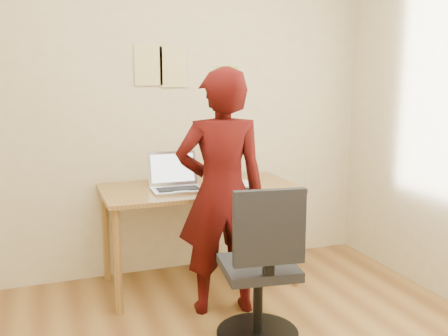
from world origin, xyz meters
name	(u,v)px	position (x,y,z in m)	size (l,w,h in m)	color
room	(243,119)	(0.00, 0.00, 1.35)	(3.58, 3.58, 2.78)	brown
desk	(200,198)	(0.23, 1.38, 0.65)	(1.40, 0.70, 0.74)	olive
laptop	(176,182)	(0.05, 1.35, 0.79)	(0.37, 0.33, 0.26)	#BBBBC2
paper_sheet	(241,184)	(0.54, 1.34, 0.74)	(0.20, 0.29, 0.00)	white
phone	(248,188)	(0.53, 1.20, 0.74)	(0.11, 0.13, 0.01)	black
wall_note_left	(149,65)	(-0.05, 1.74, 1.61)	(0.21, 0.00, 0.30)	#DBC883
wall_note_mid	(173,67)	(0.14, 1.74, 1.60)	(0.21, 0.00, 0.30)	#DBC883
wall_note_right	(227,82)	(0.58, 1.74, 1.49)	(0.18, 0.00, 0.24)	#82CE2E
office_chair	(261,276)	(0.31, 0.45, 0.40)	(0.49, 0.49, 0.94)	black
person	(221,193)	(0.23, 0.92, 0.79)	(0.58, 0.38, 1.59)	#3A0908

